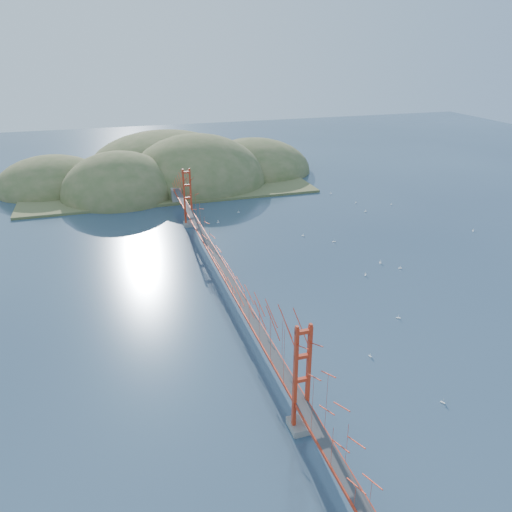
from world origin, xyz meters
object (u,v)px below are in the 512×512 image
object	(u,v)px
sailboat_2	(398,317)
bridge	(223,248)
sailboat_0	(380,262)
sailboat_1	(303,235)

from	to	relation	value
sailboat_2	bridge	bearing A→B (deg)	144.24
bridge	sailboat_2	bearing A→B (deg)	-35.76
sailboat_0	sailboat_2	bearing A→B (deg)	-112.61
sailboat_1	sailboat_0	distance (m)	17.40
bridge	sailboat_2	world-z (taller)	bridge
sailboat_1	sailboat_2	bearing A→B (deg)	-88.73
sailboat_1	sailboat_0	bearing A→B (deg)	-63.76
bridge	sailboat_1	xyz separation A→B (m)	(19.84, 17.56, -6.87)
bridge	sailboat_1	size ratio (longest dim) A/B	151.07
sailboat_2	sailboat_0	world-z (taller)	sailboat_0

